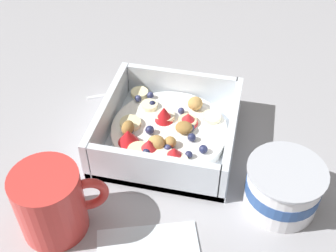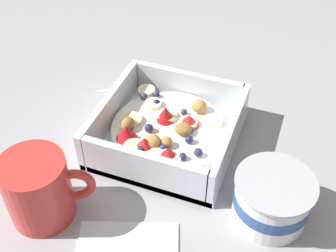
% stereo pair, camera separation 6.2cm
% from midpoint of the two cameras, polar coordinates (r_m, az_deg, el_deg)
% --- Properties ---
extents(ground_plane, '(2.40, 2.40, 0.00)m').
position_cam_midpoint_polar(ground_plane, '(0.65, -2.43, -1.54)').
color(ground_plane, '#9E9EA3').
extents(fruit_bowl, '(0.19, 0.19, 0.06)m').
position_cam_midpoint_polar(fruit_bowl, '(0.62, -2.94, -0.84)').
color(fruit_bowl, white).
rests_on(fruit_bowl, ground).
extents(spoon, '(0.10, 0.16, 0.01)m').
position_cam_midpoint_polar(spoon, '(0.74, -3.66, 5.43)').
color(spoon, silver).
rests_on(spoon, ground).
extents(yogurt_cup, '(0.10, 0.10, 0.07)m').
position_cam_midpoint_polar(yogurt_cup, '(0.55, 11.83, -8.08)').
color(yogurt_cup, white).
rests_on(yogurt_cup, ground).
extents(coffee_mug, '(0.08, 0.10, 0.09)m').
position_cam_midpoint_polar(coffee_mug, '(0.54, -18.36, -9.74)').
color(coffee_mug, red).
rests_on(coffee_mug, ground).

